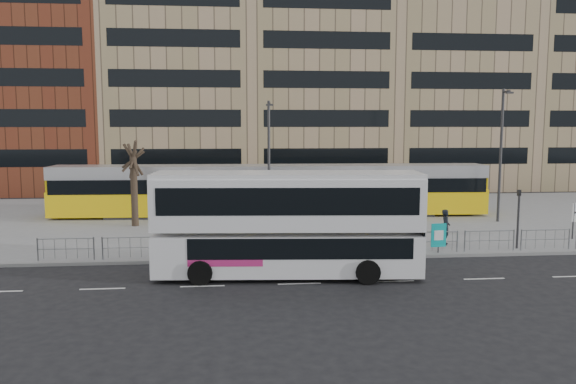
{
  "coord_description": "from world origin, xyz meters",
  "views": [
    {
      "loc": [
        -4.59,
        -26.59,
        6.56
      ],
      "look_at": [
        -1.54,
        6.0,
        2.66
      ],
      "focal_mm": 35.0,
      "sensor_mm": 36.0,
      "label": 1
    }
  ],
  "objects": [
    {
      "name": "bare_tree",
      "position": [
        -11.05,
        9.64,
        5.71
      ],
      "size": [
        3.87,
        3.87,
        7.35
      ],
      "color": "#2D2119",
      "rests_on": "plaza"
    },
    {
      "name": "traffic_light_east",
      "position": [
        10.05,
        0.99,
        2.12
      ],
      "size": [
        0.22,
        0.24,
        3.1
      ],
      "rotation": [
        0.0,
        0.0,
        0.3
      ],
      "color": "#2D2D30",
      "rests_on": "plaza"
    },
    {
      "name": "pedestrian_barrier",
      "position": [
        2.0,
        0.5,
        0.98
      ],
      "size": [
        32.07,
        0.07,
        1.1
      ],
      "color": "gray",
      "rests_on": "plaza"
    },
    {
      "name": "tram",
      "position": [
        -2.1,
        13.01,
        1.96
      ],
      "size": [
        30.66,
        4.01,
        3.6
      ],
      "rotation": [
        0.0,
        0.0,
        -0.04
      ],
      "color": "yellow",
      "rests_on": "plaza"
    },
    {
      "name": "plaza",
      "position": [
        0.0,
        12.0,
        0.07
      ],
      "size": [
        64.0,
        24.0,
        0.15
      ],
      "primitive_type": "cube",
      "color": "gray",
      "rests_on": "ground"
    },
    {
      "name": "kerb",
      "position": [
        0.0,
        0.05,
        0.07
      ],
      "size": [
        64.0,
        0.25,
        0.17
      ],
      "primitive_type": "cube",
      "color": "gray",
      "rests_on": "ground"
    },
    {
      "name": "ground",
      "position": [
        0.0,
        0.0,
        0.0
      ],
      "size": [
        120.0,
        120.0,
        0.0
      ],
      "primitive_type": "plane",
      "color": "black",
      "rests_on": "ground"
    },
    {
      "name": "lamp_post_east",
      "position": [
        12.88,
        8.99,
        4.92
      ],
      "size": [
        0.45,
        1.04,
        8.78
      ],
      "color": "#2D2D30",
      "rests_on": "plaza"
    },
    {
      "name": "double_decker_bus",
      "position": [
        -2.38,
        -2.78,
        2.46
      ],
      "size": [
        11.56,
        3.56,
        4.56
      ],
      "rotation": [
        0.0,
        0.0,
        -0.08
      ],
      "color": "white",
      "rests_on": "ground"
    },
    {
      "name": "road_markings",
      "position": [
        1.0,
        -4.0,
        0.01
      ],
      "size": [
        62.0,
        0.12,
        0.01
      ],
      "primitive_type": "cube",
      "color": "white",
      "rests_on": "ground"
    },
    {
      "name": "traffic_light_west",
      "position": [
        -2.06,
        2.02,
        2.12
      ],
      "size": [
        0.23,
        0.25,
        3.1
      ],
      "rotation": [
        0.0,
        0.0,
        -0.39
      ],
      "color": "#2D2D30",
      "rests_on": "plaza"
    },
    {
      "name": "building_row",
      "position": [
        1.55,
        34.27,
        12.91
      ],
      "size": [
        70.4,
        18.4,
        31.2
      ],
      "color": "brown",
      "rests_on": "ground"
    },
    {
      "name": "ad_panel",
      "position": [
        5.58,
        0.4,
        1.03
      ],
      "size": [
        0.8,
        0.15,
        1.5
      ],
      "rotation": [
        0.0,
        0.0,
        0.11
      ],
      "color": "#2D2D30",
      "rests_on": "plaza"
    },
    {
      "name": "lamp_post_west",
      "position": [
        -2.39,
        10.37,
        4.52
      ],
      "size": [
        0.45,
        1.04,
        8.0
      ],
      "color": "#2D2D30",
      "rests_on": "plaza"
    },
    {
      "name": "pedestrian",
      "position": [
        6.66,
        2.27,
        1.11
      ],
      "size": [
        0.69,
        0.82,
        1.91
      ],
      "primitive_type": "imported",
      "rotation": [
        0.0,
        0.0,
        1.17
      ],
      "color": "black",
      "rests_on": "plaza"
    }
  ]
}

